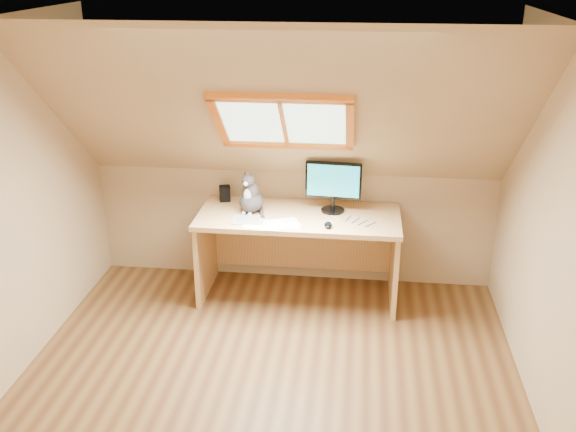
# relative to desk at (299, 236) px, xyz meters

# --- Properties ---
(ground) EXTENTS (3.50, 3.50, 0.00)m
(ground) POSITION_rel_desk_xyz_m (-0.08, -1.45, -0.53)
(ground) COLOR brown
(ground) RESTS_ON ground
(room_shell) EXTENTS (3.52, 3.52, 2.41)m
(room_shell) POSITION_rel_desk_xyz_m (-0.08, -1.54, 0.90)
(room_shell) COLOR tan
(room_shell) RESTS_ON ground
(desk) EXTENTS (1.67, 0.73, 0.76)m
(desk) POSITION_rel_desk_xyz_m (0.00, 0.00, 0.00)
(desk) COLOR #D8B266
(desk) RESTS_ON ground
(monitor) EXTENTS (0.46, 0.20, 0.43)m
(monitor) POSITION_rel_desk_xyz_m (0.27, 0.03, 0.48)
(monitor) COLOR black
(monitor) RESTS_ON desk
(cat) EXTENTS (0.26, 0.29, 0.37)m
(cat) POSITION_rel_desk_xyz_m (-0.40, -0.05, 0.36)
(cat) COLOR #383432
(cat) RESTS_ON desk
(desk_speaker) EXTENTS (0.11, 0.11, 0.13)m
(desk_speaker) POSITION_rel_desk_xyz_m (-0.67, 0.18, 0.30)
(desk_speaker) COLOR black
(desk_speaker) RESTS_ON desk
(graphics_tablet) EXTENTS (0.27, 0.20, 0.01)m
(graphics_tablet) POSITION_rel_desk_xyz_m (-0.40, -0.25, 0.23)
(graphics_tablet) COLOR #B2B2B7
(graphics_tablet) RESTS_ON desk
(mouse) EXTENTS (0.07, 0.12, 0.04)m
(mouse) POSITION_rel_desk_xyz_m (0.26, -0.31, 0.25)
(mouse) COLOR black
(mouse) RESTS_ON desk
(papers) EXTENTS (0.35, 0.30, 0.01)m
(papers) POSITION_rel_desk_xyz_m (-0.19, -0.33, 0.23)
(papers) COLOR white
(papers) RESTS_ON desk
(cables) EXTENTS (0.51, 0.26, 0.01)m
(cables) POSITION_rel_desk_xyz_m (0.40, -0.19, 0.23)
(cables) COLOR silver
(cables) RESTS_ON desk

